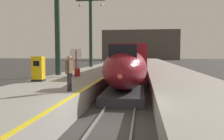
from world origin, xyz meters
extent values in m
plane|color=#33302D|center=(0.00, 0.00, 0.00)|extent=(260.00, 260.00, 0.00)
cube|color=gray|center=(-4.05, 24.75, 0.53)|extent=(4.80, 110.00, 1.05)
cube|color=gray|center=(4.05, 24.75, 0.53)|extent=(4.80, 110.00, 1.05)
cube|color=yellow|center=(-1.77, 24.75, 1.05)|extent=(0.20, 107.80, 0.01)
cube|color=slate|center=(-0.75, 27.50, 0.06)|extent=(0.08, 110.00, 0.12)
cube|color=slate|center=(0.75, 27.50, 0.06)|extent=(0.08, 110.00, 0.12)
ellipsoid|color=maroon|center=(0.00, 6.72, 1.83)|extent=(2.78, 7.39, 2.56)
cube|color=#28282D|center=(0.00, 6.35, 0.28)|extent=(2.46, 6.28, 0.55)
cube|color=black|center=(0.00, 5.06, 2.90)|extent=(1.59, 1.00, 0.90)
sphere|color=#F24C4C|center=(0.00, 3.11, 1.68)|extent=(0.28, 0.28, 0.28)
cube|color=maroon|center=(0.00, 15.94, 2.08)|extent=(2.90, 14.00, 3.05)
cube|color=black|center=(-1.42, 15.94, 2.62)|extent=(0.04, 11.90, 0.80)
cube|color=black|center=(1.42, 15.94, 2.62)|extent=(0.04, 11.90, 0.80)
cube|color=silver|center=(0.00, 15.94, 0.80)|extent=(2.92, 13.30, 0.24)
cube|color=black|center=(0.00, 11.46, 0.28)|extent=(2.03, 2.20, 0.56)
cube|color=black|center=(0.00, 20.42, 0.28)|extent=(2.03, 2.20, 0.56)
cube|color=maroon|center=(0.00, 32.54, 2.08)|extent=(2.90, 18.00, 3.05)
cube|color=black|center=(-1.42, 32.54, 2.62)|extent=(0.04, 15.84, 0.80)
cube|color=black|center=(1.42, 32.54, 2.62)|extent=(0.04, 15.84, 0.80)
cube|color=black|center=(0.00, 26.42, 0.28)|extent=(2.03, 2.20, 0.56)
cube|color=black|center=(0.00, 38.66, 0.28)|extent=(2.03, 2.20, 0.56)
cube|color=maroon|center=(0.00, 51.14, 2.08)|extent=(2.90, 18.00, 3.05)
cube|color=black|center=(-1.42, 51.14, 2.62)|extent=(0.04, 15.84, 0.80)
cube|color=black|center=(1.42, 51.14, 2.62)|extent=(0.04, 15.84, 0.80)
cube|color=black|center=(0.00, 45.02, 0.28)|extent=(2.03, 2.20, 0.56)
cube|color=black|center=(0.00, 57.26, 0.28)|extent=(2.03, 2.20, 0.56)
cylinder|color=#1E3828|center=(-5.90, 10.33, 5.78)|extent=(0.44, 0.44, 9.47)
cylinder|color=#1E3828|center=(-5.90, 22.91, 5.69)|extent=(0.44, 0.44, 9.27)
cube|color=#1E3828|center=(-5.90, 22.91, 10.07)|extent=(4.00, 0.24, 0.28)
cylinder|color=#1E3828|center=(-7.40, 22.91, 9.72)|extent=(0.03, 0.03, 0.60)
sphere|color=#EFEACC|center=(-7.40, 22.91, 9.37)|extent=(0.36, 0.36, 0.36)
cylinder|color=#1E3828|center=(-4.40, 22.91, 9.72)|extent=(0.03, 0.03, 0.60)
sphere|color=#EFEACC|center=(-4.40, 22.91, 9.37)|extent=(0.36, 0.36, 0.36)
cylinder|color=#23232D|center=(-4.40, 9.20, 1.48)|extent=(0.13, 0.13, 0.85)
cylinder|color=#23232D|center=(-4.43, 9.37, 1.48)|extent=(0.13, 0.13, 0.85)
cube|color=brown|center=(-4.42, 9.29, 2.21)|extent=(0.29, 0.42, 0.62)
cylinder|color=brown|center=(-4.37, 9.05, 2.16)|extent=(0.09, 0.09, 0.58)
cylinder|color=brown|center=(-4.46, 9.52, 2.16)|extent=(0.09, 0.09, 0.58)
sphere|color=tan|center=(-4.42, 9.29, 2.63)|extent=(0.22, 0.22, 0.22)
cylinder|color=#23232D|center=(-2.30, 2.02, 1.48)|extent=(0.13, 0.13, 0.85)
cylinder|color=#23232D|center=(-2.27, 2.19, 1.48)|extent=(0.13, 0.13, 0.85)
cube|color=brown|center=(-2.29, 2.10, 2.21)|extent=(0.28, 0.41, 0.62)
cylinder|color=brown|center=(-2.33, 1.87, 2.16)|extent=(0.09, 0.09, 0.58)
cylinder|color=brown|center=(-2.24, 2.34, 2.16)|extent=(0.09, 0.09, 0.58)
sphere|color=tan|center=(-2.29, 2.10, 2.63)|extent=(0.22, 0.22, 0.22)
cube|color=maroon|center=(-3.98, 9.38, 1.35)|extent=(0.40, 0.22, 0.60)
cylinder|color=#262628|center=(-4.08, 9.38, 1.83)|extent=(0.02, 0.02, 0.36)
cylinder|color=#262628|center=(-3.88, 9.38, 1.83)|extent=(0.02, 0.02, 0.36)
cube|color=#262628|center=(-3.98, 9.38, 2.02)|extent=(0.22, 0.03, 0.02)
cube|color=yellow|center=(-5.55, 5.84, 1.85)|extent=(0.70, 0.56, 1.60)
cube|color=black|center=(-5.55, 5.56, 2.20)|extent=(0.40, 0.02, 0.32)
cube|color=black|center=(-5.55, 5.84, 1.11)|extent=(0.76, 0.62, 0.12)
cylinder|color=maroon|center=(-3.73, 8.25, 2.05)|extent=(0.10, 0.10, 2.00)
cube|color=white|center=(-3.73, 8.25, 2.85)|extent=(0.90, 0.06, 0.64)
cube|color=#4C4742|center=(0.00, 102.00, 7.00)|extent=(36.00, 2.00, 14.00)
camera|label=1|loc=(1.11, -8.49, 2.81)|focal=37.64mm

